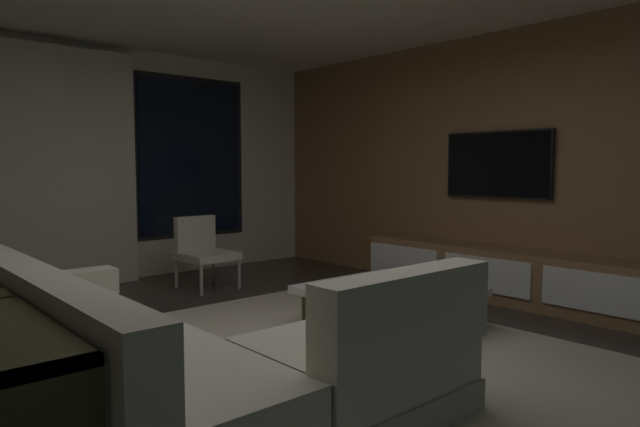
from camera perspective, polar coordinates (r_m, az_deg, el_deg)
name	(u,v)px	position (r m, az deg, el deg)	size (l,w,h in m)	color
floor	(283,368)	(3.85, -3.75, -15.36)	(9.20, 9.20, 0.00)	#332B26
back_wall_with_window	(80,165)	(6.83, -23.19, 4.50)	(6.60, 0.30, 2.70)	beige
media_wall	(525,164)	(5.99, 20.10, 4.69)	(0.12, 7.80, 2.70)	#8E6642
area_rug	(333,359)	(3.98, 1.28, -14.54)	(3.20, 3.80, 0.01)	beige
sectional_couch	(178,364)	(3.13, -14.22, -14.60)	(1.98, 2.50, 0.82)	#B1A997
coffee_table	(389,308)	(4.63, 6.99, -9.47)	(1.16, 1.16, 0.36)	#38341C
book_stack_on_coffee_table	(371,281)	(4.57, 5.17, -6.86)	(0.29, 0.22, 0.09)	#798F50
accent_chair_near_window	(203,248)	(6.32, -11.79, -3.46)	(0.57, 0.59, 0.78)	#B2ADA0
media_console	(502,276)	(5.86, 18.00, -6.03)	(0.46, 3.10, 0.52)	#8E6642
mounted_tv	(497,165)	(6.02, 17.51, 4.75)	(0.05, 1.18, 0.68)	black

